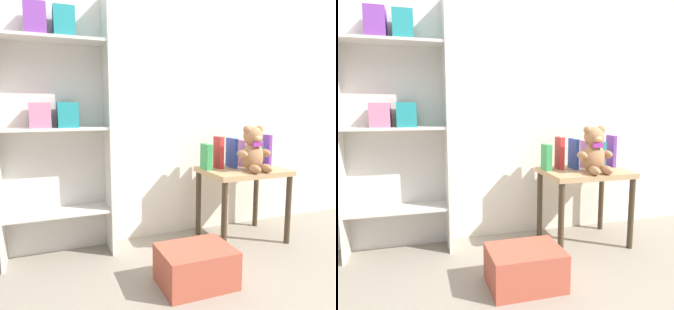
# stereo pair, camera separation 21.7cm
# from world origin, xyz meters

# --- Properties ---
(wall_back) EXTENTS (4.80, 0.06, 2.50)m
(wall_back) POSITION_xyz_m (0.00, 1.38, 1.25)
(wall_back) COLOR silver
(wall_back) RESTS_ON ground_plane
(bookshelf_side) EXTENTS (0.68, 0.24, 1.68)m
(bookshelf_side) POSITION_xyz_m (-0.96, 1.25, 0.93)
(bookshelf_side) COLOR beige
(bookshelf_side) RESTS_ON ground_plane
(display_table) EXTENTS (0.59, 0.44, 0.53)m
(display_table) POSITION_xyz_m (0.32, 1.05, 0.45)
(display_table) COLOR tan
(display_table) RESTS_ON ground_plane
(teddy_bear) EXTENTS (0.24, 0.22, 0.32)m
(teddy_bear) POSITION_xyz_m (0.33, 0.95, 0.68)
(teddy_bear) COLOR #A8754C
(teddy_bear) RESTS_ON display_table
(book_standing_green) EXTENTS (0.04, 0.12, 0.18)m
(book_standing_green) POSITION_xyz_m (0.05, 1.12, 0.62)
(book_standing_green) COLOR #33934C
(book_standing_green) RESTS_ON display_table
(book_standing_red) EXTENTS (0.04, 0.11, 0.23)m
(book_standing_red) POSITION_xyz_m (0.16, 1.13, 0.65)
(book_standing_red) COLOR red
(book_standing_red) RESTS_ON display_table
(book_standing_blue) EXTENTS (0.03, 0.13, 0.22)m
(book_standing_blue) POSITION_xyz_m (0.26, 1.12, 0.64)
(book_standing_blue) COLOR #2D51B7
(book_standing_blue) RESTS_ON display_table
(book_standing_pink) EXTENTS (0.03, 0.12, 0.20)m
(book_standing_pink) POSITION_xyz_m (0.37, 1.15, 0.63)
(book_standing_pink) COLOR #D17093
(book_standing_pink) RESTS_ON display_table
(book_standing_teal) EXTENTS (0.04, 0.12, 0.20)m
(book_standing_teal) POSITION_xyz_m (0.47, 1.12, 0.63)
(book_standing_teal) COLOR teal
(book_standing_teal) RESTS_ON display_table
(book_standing_purple) EXTENTS (0.03, 0.12, 0.23)m
(book_standing_purple) POSITION_xyz_m (0.58, 1.13, 0.65)
(book_standing_purple) COLOR purple
(book_standing_purple) RESTS_ON display_table
(storage_bin) EXTENTS (0.40, 0.30, 0.21)m
(storage_bin) POSITION_xyz_m (-0.28, 0.59, 0.11)
(storage_bin) COLOR #AD4C38
(storage_bin) RESTS_ON ground_plane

